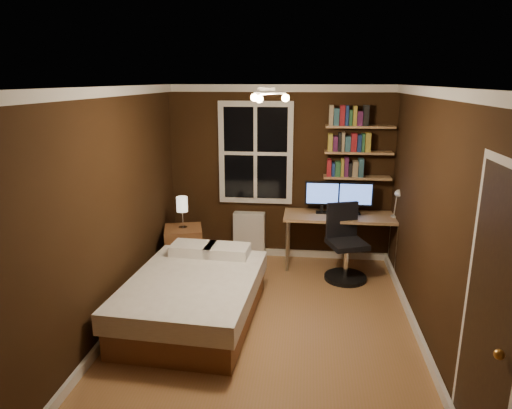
# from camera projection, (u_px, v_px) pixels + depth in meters

# --- Properties ---
(floor) EXTENTS (4.20, 4.20, 0.00)m
(floor) POSITION_uv_depth(u_px,v_px,m) (266.00, 327.00, 4.89)
(floor) COLOR olive
(floor) RESTS_ON ground
(wall_back) EXTENTS (3.20, 0.04, 2.50)m
(wall_back) POSITION_uv_depth(u_px,v_px,m) (280.00, 174.00, 6.57)
(wall_back) COLOR black
(wall_back) RESTS_ON ground
(wall_left) EXTENTS (0.04, 4.20, 2.50)m
(wall_left) POSITION_uv_depth(u_px,v_px,m) (113.00, 210.00, 4.74)
(wall_left) COLOR black
(wall_left) RESTS_ON ground
(wall_right) EXTENTS (0.04, 4.20, 2.50)m
(wall_right) POSITION_uv_depth(u_px,v_px,m) (432.00, 221.00, 4.38)
(wall_right) COLOR black
(wall_right) RESTS_ON ground
(ceiling) EXTENTS (3.20, 4.20, 0.02)m
(ceiling) POSITION_uv_depth(u_px,v_px,m) (267.00, 87.00, 4.23)
(ceiling) COLOR white
(ceiling) RESTS_ON wall_back
(window) EXTENTS (1.06, 0.06, 1.46)m
(window) POSITION_uv_depth(u_px,v_px,m) (256.00, 153.00, 6.50)
(window) COLOR silver
(window) RESTS_ON wall_back
(door) EXTENTS (0.03, 0.82, 2.05)m
(door) POSITION_uv_depth(u_px,v_px,m) (488.00, 325.00, 2.96)
(door) COLOR black
(door) RESTS_ON ground
(door_knob) EXTENTS (0.06, 0.06, 0.06)m
(door_knob) POSITION_uv_depth(u_px,v_px,m) (499.00, 355.00, 2.68)
(door_knob) COLOR gold
(door_knob) RESTS_ON door
(ceiling_fixture) EXTENTS (0.44, 0.44, 0.18)m
(ceiling_fixture) POSITION_uv_depth(u_px,v_px,m) (266.00, 98.00, 4.16)
(ceiling_fixture) COLOR beige
(ceiling_fixture) RESTS_ON ceiling
(bookshelf_lower) EXTENTS (0.92, 0.22, 0.03)m
(bookshelf_lower) POSITION_uv_depth(u_px,v_px,m) (357.00, 177.00, 6.34)
(bookshelf_lower) COLOR #AA8152
(bookshelf_lower) RESTS_ON wall_back
(books_row_lower) EXTENTS (0.48, 0.16, 0.23)m
(books_row_lower) POSITION_uv_depth(u_px,v_px,m) (358.00, 168.00, 6.30)
(books_row_lower) COLOR maroon
(books_row_lower) RESTS_ON bookshelf_lower
(bookshelf_middle) EXTENTS (0.92, 0.22, 0.03)m
(bookshelf_middle) POSITION_uv_depth(u_px,v_px,m) (358.00, 152.00, 6.25)
(bookshelf_middle) COLOR #AA8152
(bookshelf_middle) RESTS_ON wall_back
(books_row_middle) EXTENTS (0.54, 0.16, 0.23)m
(books_row_middle) POSITION_uv_depth(u_px,v_px,m) (359.00, 143.00, 6.21)
(books_row_middle) COLOR navy
(books_row_middle) RESTS_ON bookshelf_middle
(bookshelf_upper) EXTENTS (0.92, 0.22, 0.03)m
(bookshelf_upper) POSITION_uv_depth(u_px,v_px,m) (360.00, 127.00, 6.15)
(bookshelf_upper) COLOR #AA8152
(bookshelf_upper) RESTS_ON wall_back
(books_row_upper) EXTENTS (0.48, 0.16, 0.23)m
(books_row_upper) POSITION_uv_depth(u_px,v_px,m) (361.00, 117.00, 6.12)
(books_row_upper) COLOR #2A6339
(books_row_upper) RESTS_ON bookshelf_upper
(bed) EXTENTS (1.44, 1.93, 0.63)m
(bed) POSITION_uv_depth(u_px,v_px,m) (194.00, 297.00, 4.99)
(bed) COLOR brown
(bed) RESTS_ON ground
(nightstand) EXTENTS (0.61, 0.61, 0.62)m
(nightstand) POSITION_uv_depth(u_px,v_px,m) (184.00, 249.00, 6.27)
(nightstand) COLOR brown
(nightstand) RESTS_ON ground
(bedside_lamp) EXTENTS (0.15, 0.15, 0.43)m
(bedside_lamp) POSITION_uv_depth(u_px,v_px,m) (182.00, 213.00, 6.13)
(bedside_lamp) COLOR beige
(bedside_lamp) RESTS_ON nightstand
(radiator) EXTENTS (0.46, 0.16, 0.69)m
(radiator) POSITION_uv_depth(u_px,v_px,m) (249.00, 235.00, 6.75)
(radiator) COLOR silver
(radiator) RESTS_ON ground
(desk) EXTENTS (1.59, 0.60, 0.75)m
(desk) POSITION_uv_depth(u_px,v_px,m) (341.00, 219.00, 6.32)
(desk) COLOR #AA8152
(desk) RESTS_ON ground
(monitor_left) EXTENTS (0.49, 0.12, 0.45)m
(monitor_left) POSITION_uv_depth(u_px,v_px,m) (322.00, 197.00, 6.35)
(monitor_left) COLOR black
(monitor_left) RESTS_ON desk
(monitor_right) EXTENTS (0.49, 0.12, 0.45)m
(monitor_right) POSITION_uv_depth(u_px,v_px,m) (355.00, 198.00, 6.30)
(monitor_right) COLOR black
(monitor_right) RESTS_ON desk
(desk_lamp) EXTENTS (0.14, 0.32, 0.44)m
(desk_lamp) POSITION_uv_depth(u_px,v_px,m) (397.00, 203.00, 6.08)
(desk_lamp) COLOR silver
(desk_lamp) RESTS_ON desk
(office_chair) EXTENTS (0.58, 0.58, 1.01)m
(office_chair) POSITION_uv_depth(u_px,v_px,m) (345.00, 251.00, 6.01)
(office_chair) COLOR black
(office_chair) RESTS_ON ground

